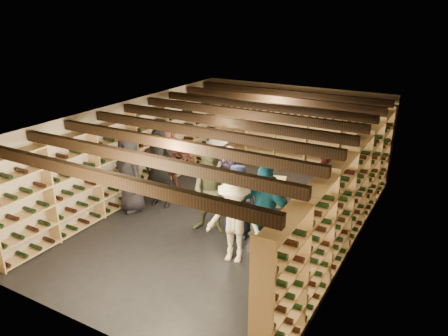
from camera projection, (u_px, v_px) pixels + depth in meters
ground at (226, 220)px, 9.75m from camera, size 8.00×8.00×0.00m
walls at (226, 170)px, 9.33m from camera, size 5.52×8.02×2.40m
ceiling at (226, 115)px, 8.90m from camera, size 5.50×8.00×0.01m
ceiling_joists at (226, 122)px, 8.95m from camera, size 5.40×7.12×0.18m
wine_rack_left at (134, 156)px, 10.56m from camera, size 0.32×7.50×2.15m
wine_rack_right at (345, 201)px, 8.19m from camera, size 0.32×7.50×2.15m
wine_rack_back at (291, 133)px, 12.49m from camera, size 4.70×0.30×2.15m
crate_stack_left at (274, 191)px, 10.42m from camera, size 0.58×0.47×0.68m
crate_stack_right at (247, 192)px, 10.81m from camera, size 0.53×0.37×0.34m
crate_loose at (273, 201)px, 10.52m from camera, size 0.53×0.38×0.17m
person_0 at (130, 173)px, 9.95m from camera, size 1.05×0.90×1.82m
person_1 at (159, 168)px, 10.16m from camera, size 0.76×0.58×1.90m
person_2 at (212, 192)px, 8.99m from camera, size 1.00×0.85×1.79m
person_3 at (234, 221)px, 7.97m from camera, size 1.15×0.78×1.65m
person_4 at (263, 213)px, 8.02m from camera, size 1.11×0.49×1.86m
person_5 at (167, 158)px, 11.12m from camera, size 1.65×0.76×1.71m
person_6 at (237, 201)px, 8.86m from camera, size 0.89×0.75×1.56m
person_8 at (325, 185)px, 9.59m from camera, size 0.94×0.86×1.59m
person_9 at (217, 164)px, 11.00m from camera, size 1.09×0.81×1.51m
person_10 at (266, 198)px, 8.92m from camera, size 0.98×0.46×1.63m
person_11 at (228, 182)px, 9.64m from camera, size 1.57×0.56×1.67m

